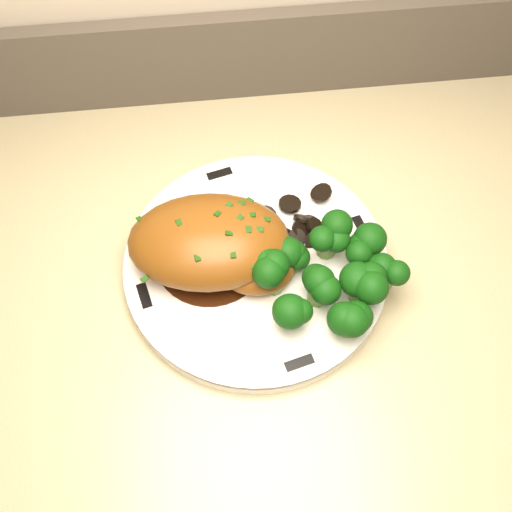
{
  "coord_description": "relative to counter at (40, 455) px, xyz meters",
  "views": [
    {
      "loc": [
        0.11,
        1.38,
        1.56
      ],
      "look_at": [
        0.14,
        1.72,
        0.97
      ],
      "focal_mm": 45.0,
      "sensor_mm": 36.0,
      "label": 1
    }
  ],
  "objects": [
    {
      "name": "counter",
      "position": [
        0.0,
        0.0,
        0.0
      ],
      "size": [
        2.19,
        0.72,
        1.07
      ],
      "color": "brown",
      "rests_on": "ground"
    },
    {
      "name": "chicken_breast",
      "position": [
        0.32,
        0.06,
        0.52
      ],
      "size": [
        0.18,
        0.13,
        0.07
      ],
      "rotation": [
        0.0,
        0.0,
        -0.08
      ],
      "color": "brown",
      "rests_on": "plate"
    },
    {
      "name": "gravy_pool",
      "position": [
        0.32,
        0.06,
        0.49
      ],
      "size": [
        0.12,
        0.12,
        0.0
      ],
      "primitive_type": "cylinder",
      "color": "#331709",
      "rests_on": "plate"
    },
    {
      "name": "rim_accent_0",
      "position": [
        0.49,
        0.08,
        0.49
      ],
      "size": [
        0.02,
        0.03,
        0.0
      ],
      "primitive_type": "cube",
      "rotation": [
        0.0,
        0.0,
        1.81
      ],
      "color": "black",
      "rests_on": "plate"
    },
    {
      "name": "plate",
      "position": [
        0.37,
        0.05,
        0.48
      ],
      "size": [
        0.31,
        0.31,
        0.02
      ],
      "primitive_type": "cylinder",
      "rotation": [
        0.0,
        0.0,
        0.09
      ],
      "color": "white",
      "rests_on": "counter"
    },
    {
      "name": "rim_accent_1",
      "position": [
        0.34,
        0.17,
        0.49
      ],
      "size": [
        0.03,
        0.02,
        0.0
      ],
      "primitive_type": "cube",
      "rotation": [
        0.0,
        0.0,
        3.38
      ],
      "color": "black",
      "rests_on": "plate"
    },
    {
      "name": "rim_accent_3",
      "position": [
        0.39,
        -0.07,
        0.49
      ],
      "size": [
        0.03,
        0.02,
        0.0
      ],
      "primitive_type": "cube",
      "rotation": [
        0.0,
        0.0,
        6.52
      ],
      "color": "black",
      "rests_on": "plate"
    },
    {
      "name": "mushroom_pile",
      "position": [
        0.41,
        0.09,
        0.49
      ],
      "size": [
        0.1,
        0.07,
        0.03
      ],
      "color": "black",
      "rests_on": "plate"
    },
    {
      "name": "broccoli_florets",
      "position": [
        0.44,
        0.01,
        0.52
      ],
      "size": [
        0.15,
        0.12,
        0.05
      ],
      "rotation": [
        0.0,
        0.0,
        -0.26
      ],
      "color": "olive",
      "rests_on": "plate"
    },
    {
      "name": "rim_accent_2",
      "position": [
        0.25,
        0.02,
        0.49
      ],
      "size": [
        0.02,
        0.03,
        0.0
      ],
      "primitive_type": "cube",
      "rotation": [
        0.0,
        0.0,
        4.95
      ],
      "color": "black",
      "rests_on": "plate"
    }
  ]
}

